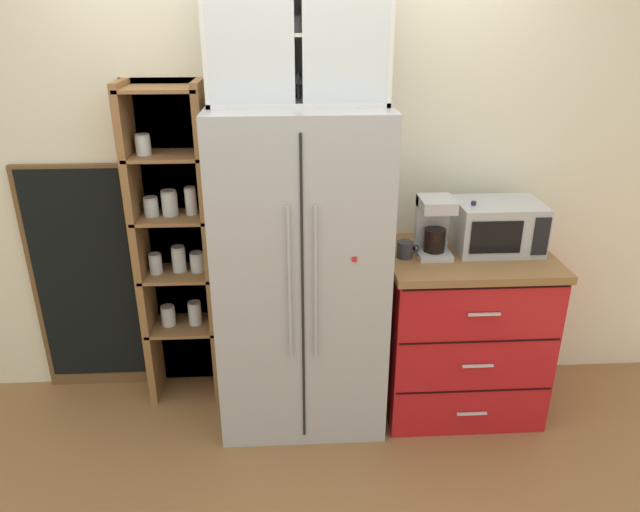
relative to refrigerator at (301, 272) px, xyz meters
The scene contains 13 objects.
ground_plane 0.85m from the refrigerator, 90.00° to the right, with size 10.52×10.52×0.00m, color olive.
wall_back_cream 0.56m from the refrigerator, 90.00° to the left, with size 4.84×0.10×2.55m, color silver.
refrigerator is the anchor object (origin of this frame).
pantry_shelf_column 0.72m from the refrigerator, 159.67° to the left, with size 0.45×0.31×1.80m.
counter_cabinet 0.97m from the refrigerator, ahead, with size 0.87×0.66×0.93m.
microwave 1.06m from the refrigerator, ahead, with size 0.44×0.33×0.26m.
coffee_maker 0.73m from the refrigerator, ahead, with size 0.17×0.20×0.31m.
mug_cream 0.90m from the refrigerator, ahead, with size 0.12×0.09×0.09m.
mug_charcoal 0.55m from the refrigerator, ahead, with size 0.12×0.08×0.09m.
bottle_cobalt 0.91m from the refrigerator, ahead, with size 0.06×0.06×0.28m.
bottle_amber 0.91m from the refrigerator, ahead, with size 0.07×0.07×0.25m.
upper_cabinet 1.16m from the refrigerator, 90.00° to the left, with size 0.82×0.32×0.61m.
chalkboard_menu 1.27m from the refrigerator, 166.06° to the left, with size 0.60×0.04×1.36m.
Camera 1 is at (-0.06, -2.74, 2.12)m, focal length 32.79 mm.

